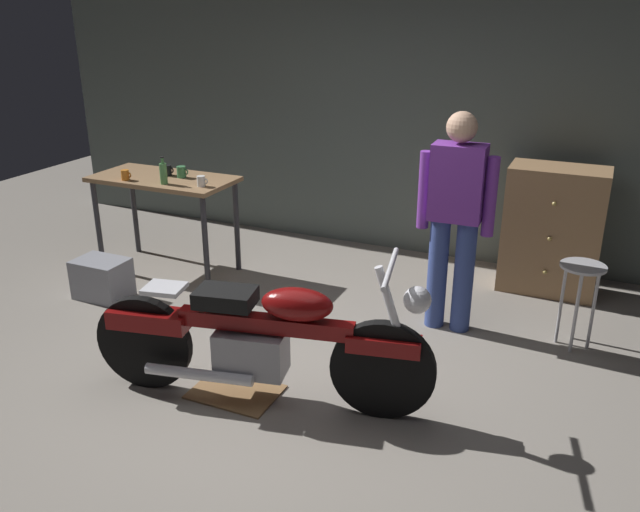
{
  "coord_description": "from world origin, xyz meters",
  "views": [
    {
      "loc": [
        1.81,
        -3.34,
        2.38
      ],
      "look_at": [
        0.0,
        0.7,
        0.65
      ],
      "focal_mm": 36.69,
      "sensor_mm": 36.0,
      "label": 1
    }
  ],
  "objects": [
    {
      "name": "ground_plane",
      "position": [
        0.0,
        0.0,
        0.0
      ],
      "size": [
        12.0,
        12.0,
        0.0
      ],
      "primitive_type": "plane",
      "color": "gray"
    },
    {
      "name": "back_wall",
      "position": [
        0.0,
        2.8,
        1.55
      ],
      "size": [
        8.0,
        0.12,
        3.1
      ],
      "primitive_type": "cube",
      "color": "#56605B",
      "rests_on": "ground_plane"
    },
    {
      "name": "workbench",
      "position": [
        -1.83,
        1.33,
        0.79
      ],
      "size": [
        1.3,
        0.64,
        0.9
      ],
      "color": "#99724C",
      "rests_on": "ground_plane"
    },
    {
      "name": "motorcycle",
      "position": [
        0.02,
        -0.24,
        0.45
      ],
      "size": [
        2.16,
        0.77,
        1.0
      ],
      "rotation": [
        0.0,
        0.0,
        0.2
      ],
      "color": "black",
      "rests_on": "ground_plane"
    },
    {
      "name": "person_standing",
      "position": [
        0.85,
        1.24,
        0.93
      ],
      "size": [
        0.57,
        0.23,
        1.67
      ],
      "rotation": [
        0.0,
        0.0,
        3.17
      ],
      "color": "#36488C",
      "rests_on": "ground_plane"
    },
    {
      "name": "shop_stool",
      "position": [
        1.77,
        1.32,
        0.5
      ],
      "size": [
        0.32,
        0.32,
        0.64
      ],
      "color": "#B2B2B7",
      "rests_on": "ground_plane"
    },
    {
      "name": "wooden_dresser",
      "position": [
        1.47,
        2.3,
        0.55
      ],
      "size": [
        0.8,
        0.47,
        1.1
      ],
      "color": "#99724C",
      "rests_on": "ground_plane"
    },
    {
      "name": "drip_tray",
      "position": [
        -0.18,
        -0.24,
        0.01
      ],
      "size": [
        0.56,
        0.4,
        0.01
      ],
      "primitive_type": "cube",
      "color": "olive",
      "rests_on": "ground_plane"
    },
    {
      "name": "storage_bin",
      "position": [
        -1.98,
        0.58,
        0.17
      ],
      "size": [
        0.44,
        0.32,
        0.34
      ],
      "primitive_type": "cube",
      "color": "gray",
      "rests_on": "ground_plane"
    },
    {
      "name": "mug_black_matte",
      "position": [
        -1.83,
        1.39,
        0.95
      ],
      "size": [
        0.12,
        0.09,
        0.09
      ],
      "color": "black",
      "rests_on": "workbench"
    },
    {
      "name": "mug_green_speckled",
      "position": [
        -1.66,
        1.38,
        0.95
      ],
      "size": [
        0.11,
        0.08,
        0.1
      ],
      "color": "#3D7F4C",
      "rests_on": "workbench"
    },
    {
      "name": "mug_orange_travel",
      "position": [
        -2.07,
        1.1,
        0.95
      ],
      "size": [
        0.1,
        0.07,
        0.09
      ],
      "color": "orange",
      "rests_on": "workbench"
    },
    {
      "name": "mug_white_ceramic",
      "position": [
        -1.33,
        1.2,
        0.95
      ],
      "size": [
        0.1,
        0.07,
        0.09
      ],
      "color": "white",
      "rests_on": "workbench"
    },
    {
      "name": "bottle",
      "position": [
        -1.67,
        1.13,
        1.0
      ],
      "size": [
        0.06,
        0.06,
        0.24
      ],
      "color": "#4C8C4C",
      "rests_on": "workbench"
    }
  ]
}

